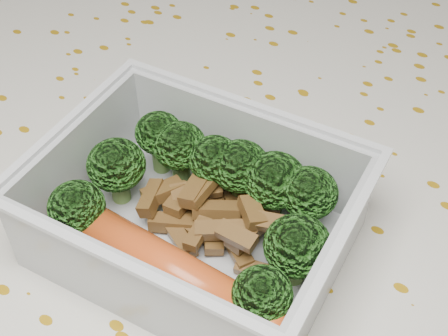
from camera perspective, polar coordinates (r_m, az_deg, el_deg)
The scene contains 6 objects.
dining_table at distance 0.51m, azimuth -0.40°, elevation -8.81°, with size 1.40×0.90×0.75m.
tablecloth at distance 0.47m, azimuth -0.43°, elevation -5.19°, with size 1.46×0.96×0.19m.
lunch_container at distance 0.39m, azimuth -2.64°, elevation -4.82°, with size 0.21×0.17×0.07m.
broccoli_florets at distance 0.39m, azimuth -0.76°, elevation -1.83°, with size 0.17×0.13×0.05m.
meat_pile at distance 0.40m, azimuth -0.94°, elevation -4.12°, with size 0.10×0.07×0.03m.
sausage at distance 0.37m, azimuth -5.31°, elevation -9.11°, with size 0.17×0.03×0.03m.
Camera 1 is at (0.17, -0.24, 1.08)m, focal length 50.00 mm.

